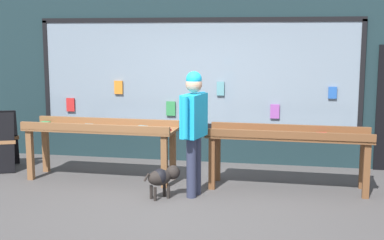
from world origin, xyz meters
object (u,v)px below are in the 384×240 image
display_table_right (288,140)px  sandwich_board_sign (0,140)px  person_browsing (194,123)px  small_dog (162,177)px  display_table_left (101,133)px

display_table_right → sandwich_board_sign: 4.81m
person_browsing → small_dog: 0.87m
display_table_left → person_browsing: (1.59, -0.60, 0.30)m
display_table_left → sandwich_board_sign: 1.95m
display_table_right → person_browsing: person_browsing is taller
display_table_left → person_browsing: person_browsing is taller
display_table_left → sandwich_board_sign: size_ratio=2.44×
sandwich_board_sign → display_table_right: bearing=-25.0°
display_table_right → sandwich_board_sign: (-4.79, 0.28, -0.23)m
small_dog → sandwich_board_sign: bearing=117.4°
display_table_left → sandwich_board_sign: bearing=171.6°
small_dog → sandwich_board_sign: sandwich_board_sign is taller
display_table_left → small_dog: (1.18, -0.79, -0.44)m
display_table_left → display_table_right: display_table_left is taller
display_table_left → display_table_right: size_ratio=1.00×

